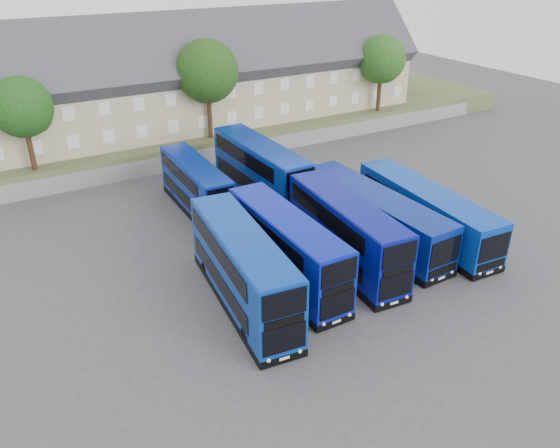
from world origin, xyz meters
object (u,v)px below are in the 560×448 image
(dd_front_left, at_px, (243,271))
(coach_east_a, at_px, (374,217))
(dd_front_mid, at_px, (286,250))
(tree_west, at_px, (24,109))
(tree_east, at_px, (382,61))
(tree_far, at_px, (384,44))
(tree_mid, at_px, (208,73))

(dd_front_left, relative_size, coach_east_a, 0.88)
(dd_front_mid, distance_m, tree_west, 25.25)
(dd_front_mid, bearing_deg, tree_west, 116.79)
(dd_front_left, relative_size, tree_west, 1.52)
(tree_east, distance_m, tree_far, 9.23)
(tree_mid, bearing_deg, tree_far, 14.04)
(tree_west, distance_m, tree_far, 42.58)
(coach_east_a, height_order, tree_west, tree_west)
(dd_front_left, height_order, tree_mid, tree_mid)
(tree_west, relative_size, tree_east, 0.94)
(coach_east_a, bearing_deg, tree_far, 48.45)
(tree_west, xyz_separation_m, tree_east, (36.00, 0.00, 0.34))
(dd_front_left, xyz_separation_m, tree_far, (34.35, 30.11, 5.49))
(tree_west, height_order, tree_mid, tree_mid)
(dd_front_mid, bearing_deg, coach_east_a, 10.76)
(coach_east_a, xyz_separation_m, tree_east, (17.09, 20.73, 5.63))
(tree_far, bearing_deg, dd_front_mid, -136.70)
(tree_mid, distance_m, tree_far, 26.80)
(dd_front_mid, distance_m, coach_east_a, 8.02)
(dd_front_mid, bearing_deg, dd_front_left, -164.35)
(dd_front_left, bearing_deg, tree_mid, 76.39)
(tree_mid, bearing_deg, tree_east, -1.43)
(dd_front_left, xyz_separation_m, dd_front_mid, (3.39, 0.93, -0.09))
(coach_east_a, bearing_deg, tree_west, 130.61)
(dd_front_left, xyz_separation_m, coach_east_a, (11.26, 2.38, -0.47))
(dd_front_left, relative_size, tree_mid, 1.27)
(tree_east, bearing_deg, dd_front_mid, -138.38)
(dd_front_left, bearing_deg, dd_front_mid, 21.18)
(dd_front_left, distance_m, coach_east_a, 11.52)
(coach_east_a, xyz_separation_m, tree_far, (23.09, 27.73, 5.96))
(dd_front_mid, relative_size, tree_mid, 1.20)
(tree_mid, xyz_separation_m, tree_east, (20.00, -0.50, -0.68))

